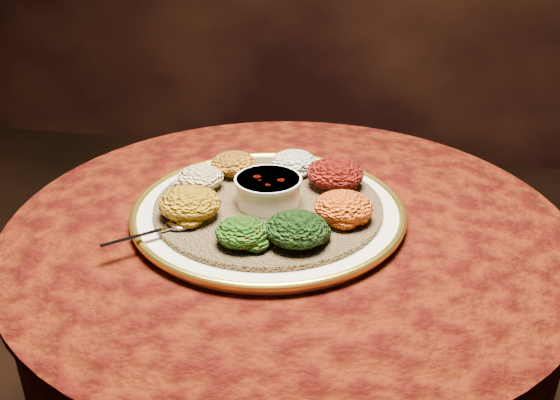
# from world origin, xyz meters

# --- Properties ---
(table) EXTENTS (0.96, 0.96, 0.73)m
(table) POSITION_xyz_m (0.00, 0.00, 0.55)
(table) COLOR black
(table) RESTS_ON ground
(platter) EXTENTS (0.57, 0.57, 0.02)m
(platter) POSITION_xyz_m (-0.04, 0.00, 0.75)
(platter) COLOR silver
(platter) RESTS_ON table
(injera) EXTENTS (0.51, 0.51, 0.01)m
(injera) POSITION_xyz_m (-0.04, 0.00, 0.76)
(injera) COLOR olive
(injera) RESTS_ON platter
(stew_bowl) EXTENTS (0.11, 0.11, 0.05)m
(stew_bowl) POSITION_xyz_m (-0.04, 0.00, 0.79)
(stew_bowl) COLOR white
(stew_bowl) RESTS_ON injera
(spoon) EXTENTS (0.12, 0.10, 0.01)m
(spoon) POSITION_xyz_m (-0.17, -0.11, 0.77)
(spoon) COLOR silver
(spoon) RESTS_ON injera
(portion_ayib) EXTENTS (0.08, 0.08, 0.04)m
(portion_ayib) POSITION_xyz_m (-0.01, 0.14, 0.78)
(portion_ayib) COLOR silver
(portion_ayib) RESTS_ON injera
(portion_kitfo) EXTENTS (0.10, 0.10, 0.05)m
(portion_kitfo) POSITION_xyz_m (0.07, 0.09, 0.79)
(portion_kitfo) COLOR black
(portion_kitfo) RESTS_ON injera
(portion_tikil) EXTENTS (0.10, 0.09, 0.05)m
(portion_tikil) POSITION_xyz_m (0.09, -0.03, 0.79)
(portion_tikil) COLOR #B8650F
(portion_tikil) RESTS_ON injera
(portion_gomen) EXTENTS (0.10, 0.09, 0.05)m
(portion_gomen) POSITION_xyz_m (0.03, -0.11, 0.79)
(portion_gomen) COLOR black
(portion_gomen) RESTS_ON injera
(portion_mixveg) EXTENTS (0.08, 0.08, 0.04)m
(portion_mixveg) POSITION_xyz_m (-0.05, -0.13, 0.78)
(portion_mixveg) COLOR maroon
(portion_mixveg) RESTS_ON injera
(portion_kik) EXTENTS (0.10, 0.10, 0.05)m
(portion_kik) POSITION_xyz_m (-0.15, -0.07, 0.79)
(portion_kik) COLOR #A9750E
(portion_kik) RESTS_ON injera
(portion_timatim) EXTENTS (0.08, 0.08, 0.04)m
(portion_timatim) POSITION_xyz_m (-0.17, 0.04, 0.78)
(portion_timatim) COLOR maroon
(portion_timatim) RESTS_ON injera
(portion_shiro) EXTENTS (0.09, 0.08, 0.04)m
(portion_shiro) POSITION_xyz_m (-0.12, 0.11, 0.78)
(portion_shiro) COLOR #965C12
(portion_shiro) RESTS_ON injera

